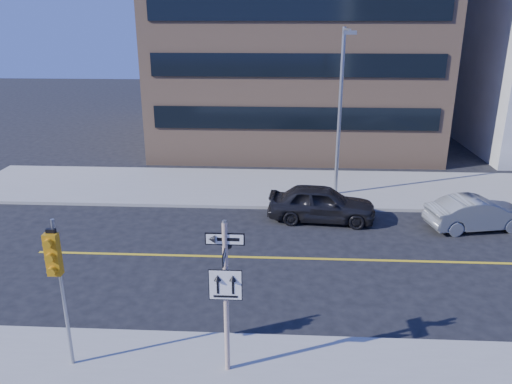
# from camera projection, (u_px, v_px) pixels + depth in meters

# --- Properties ---
(ground) EXTENTS (120.00, 120.00, 0.00)m
(ground) POSITION_uv_depth(u_px,v_px,m) (237.00, 317.00, 15.04)
(ground) COLOR black
(ground) RESTS_ON ground
(sign_pole) EXTENTS (0.92, 0.92, 4.06)m
(sign_pole) POSITION_uv_depth(u_px,v_px,m) (226.00, 290.00, 11.86)
(sign_pole) COLOR white
(sign_pole) RESTS_ON near_sidewalk
(traffic_signal) EXTENTS (0.32, 0.45, 4.00)m
(traffic_signal) POSITION_uv_depth(u_px,v_px,m) (56.00, 266.00, 11.73)
(traffic_signal) COLOR gray
(traffic_signal) RESTS_ON near_sidewalk
(parked_car_a) EXTENTS (2.31, 4.85, 1.60)m
(parked_car_a) POSITION_uv_depth(u_px,v_px,m) (321.00, 203.00, 21.98)
(parked_car_a) COLOR black
(parked_car_a) RESTS_ON ground
(parked_car_b) EXTENTS (2.28, 4.47, 1.41)m
(parked_car_b) POSITION_uv_depth(u_px,v_px,m) (478.00, 213.00, 21.11)
(parked_car_b) COLOR slate
(parked_car_b) RESTS_ON ground
(streetlight_a) EXTENTS (0.55, 2.25, 8.00)m
(streetlight_a) POSITION_uv_depth(u_px,v_px,m) (341.00, 103.00, 23.39)
(streetlight_a) COLOR gray
(streetlight_a) RESTS_ON far_sidewalk
(building_brick) EXTENTS (18.00, 18.00, 18.00)m
(building_brick) POSITION_uv_depth(u_px,v_px,m) (295.00, 10.00, 35.49)
(building_brick) COLOR tan
(building_brick) RESTS_ON ground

